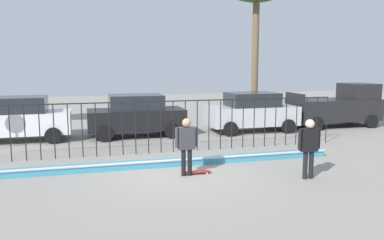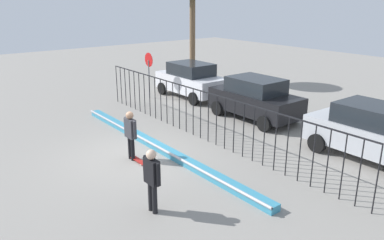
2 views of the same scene
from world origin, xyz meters
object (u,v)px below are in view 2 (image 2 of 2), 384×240
at_px(parked_car_black, 255,98).
at_px(stop_sign, 149,69).
at_px(parked_car_silver, 373,132).
at_px(parked_car_white, 191,80).
at_px(skateboard, 139,161).
at_px(skateboarder, 130,131).
at_px(camera_operator, 152,175).

xyz_separation_m(parked_car_black, stop_sign, (-6.14, -1.79, 0.64)).
xyz_separation_m(parked_car_silver, stop_sign, (-11.72, -1.60, 0.64)).
distance_m(parked_car_white, parked_car_black, 5.00).
bearing_deg(skateboard, skateboarder, -159.69).
relative_size(skateboarder, skateboard, 2.14).
relative_size(parked_car_white, parked_car_black, 1.00).
bearing_deg(parked_car_white, stop_sign, -121.29).
bearing_deg(stop_sign, skateboarder, -36.03).
bearing_deg(parked_car_white, skateboard, -50.00).
bearing_deg(parked_car_silver, skateboarder, -123.09).
bearing_deg(parked_car_white, skateboarder, -52.00).
relative_size(parked_car_silver, stop_sign, 1.72).
height_order(skateboard, parked_car_white, parked_car_white).
xyz_separation_m(camera_operator, parked_car_white, (-8.91, 8.13, -0.07)).
distance_m(skateboarder, parked_car_white, 8.90).
xyz_separation_m(parked_car_white, parked_car_black, (4.99, -0.20, 0.00)).
xyz_separation_m(camera_operator, parked_car_black, (-3.92, 7.93, -0.07)).
relative_size(parked_car_black, stop_sign, 1.72).
bearing_deg(parked_car_silver, parked_car_black, -177.76).
xyz_separation_m(skateboard, stop_sign, (-7.12, 4.86, 1.56)).
height_order(camera_operator, parked_car_white, parked_car_white).
bearing_deg(skateboard, parked_car_white, 141.09).
xyz_separation_m(camera_operator, parked_car_silver, (1.66, 7.75, -0.07)).
bearing_deg(parked_car_black, parked_car_silver, -4.06).
xyz_separation_m(skateboard, parked_car_black, (-0.98, 6.64, 0.91)).
height_order(skateboarder, stop_sign, stop_sign).
xyz_separation_m(parked_car_white, stop_sign, (-1.15, -1.98, 0.64)).
height_order(skateboard, camera_operator, camera_operator).
bearing_deg(parked_car_white, parked_car_silver, -3.18).
bearing_deg(skateboard, camera_operator, -13.64).
relative_size(skateboarder, parked_car_silver, 0.40).
bearing_deg(parked_car_black, stop_sign, -165.98).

